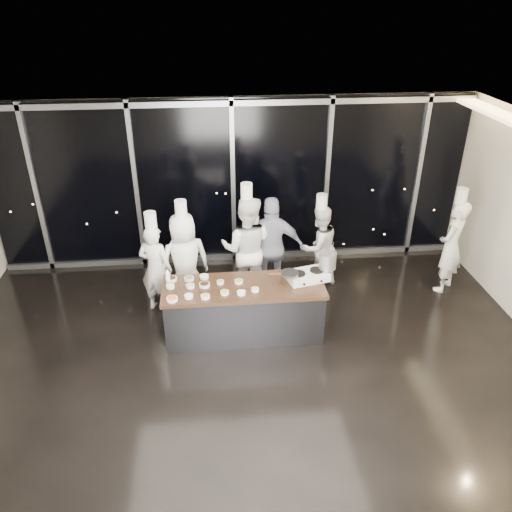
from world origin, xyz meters
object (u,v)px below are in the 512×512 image
(stove, at_px, (307,276))
(chef_left, at_px, (185,261))
(frying_pan, at_px, (289,274))
(chef_side, at_px, (451,246))
(chef_right, at_px, (319,246))
(guest, at_px, (272,247))
(stock_pot, at_px, (328,260))
(demo_counter, at_px, (244,310))
(chef_far_left, at_px, (156,268))
(chef_center, at_px, (247,248))

(stove, distance_m, chef_left, 2.07)
(frying_pan, relative_size, chef_side, 0.25)
(stove, distance_m, chef_right, 1.38)
(guest, bearing_deg, chef_left, 12.75)
(chef_left, distance_m, chef_right, 2.42)
(stock_pot, distance_m, chef_left, 2.36)
(demo_counter, distance_m, chef_far_left, 1.67)
(demo_counter, bearing_deg, frying_pan, 1.34)
(chef_right, bearing_deg, chef_far_left, -12.66)
(stock_pot, bearing_deg, guest, 126.85)
(chef_right, bearing_deg, guest, -9.07)
(chef_left, xyz_separation_m, chef_right, (2.37, 0.48, -0.09))
(guest, xyz_separation_m, chef_right, (0.87, 0.22, -0.13))
(chef_far_left, bearing_deg, chef_right, -146.93)
(chef_left, height_order, chef_side, chef_left)
(stock_pot, distance_m, chef_far_left, 2.82)
(stove, xyz_separation_m, chef_far_left, (-2.39, 0.75, -0.15))
(chef_left, height_order, guest, chef_left)
(stove, bearing_deg, demo_counter, 172.05)
(stove, bearing_deg, frying_pan, -178.50)
(demo_counter, height_order, stove, stove)
(stock_pot, bearing_deg, stove, -166.19)
(chef_far_left, xyz_separation_m, chef_center, (1.54, 0.26, 0.15))
(stock_pot, xyz_separation_m, chef_right, (0.14, 1.21, -0.39))
(frying_pan, xyz_separation_m, chef_center, (-0.55, 1.09, -0.11))
(stock_pot, relative_size, guest, 0.14)
(stove, distance_m, chef_far_left, 2.51)
(chef_center, height_order, chef_right, chef_center)
(stock_pot, bearing_deg, demo_counter, -172.44)
(frying_pan, distance_m, chef_center, 1.22)
(chef_far_left, height_order, chef_center, chef_center)
(frying_pan, height_order, guest, guest)
(demo_counter, height_order, stock_pot, stock_pot)
(chef_left, bearing_deg, stove, 139.28)
(demo_counter, relative_size, chef_far_left, 1.37)
(demo_counter, distance_m, chef_side, 3.89)
(chef_far_left, distance_m, chef_right, 2.90)
(stove, height_order, chef_center, chef_center)
(stove, distance_m, frying_pan, 0.33)
(demo_counter, xyz_separation_m, stock_pot, (1.32, 0.18, 0.72))
(stove, xyz_separation_m, chef_side, (2.74, 0.90, -0.08))
(stove, distance_m, guest, 1.14)
(chef_center, relative_size, guest, 1.16)
(chef_center, bearing_deg, chef_side, -168.37)
(chef_left, height_order, chef_center, chef_center)
(guest, bearing_deg, chef_center, 10.42)
(chef_left, bearing_deg, chef_center, 173.02)
(chef_left, relative_size, chef_center, 0.92)
(chef_left, bearing_deg, chef_far_left, -11.57)
(demo_counter, height_order, frying_pan, frying_pan)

